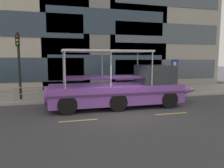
{
  "coord_description": "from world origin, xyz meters",
  "views": [
    {
      "loc": [
        -3.28,
        -10.61,
        2.8
      ],
      "look_at": [
        -0.03,
        1.66,
        1.3
      ],
      "focal_mm": 33.38,
      "sensor_mm": 36.0,
      "label": 1
    }
  ],
  "objects_px": {
    "parking_sign": "(174,70)",
    "traffic_light_pole": "(19,59)",
    "pedestrian_near_bow": "(145,80)",
    "duck_tour_boat": "(125,89)"
  },
  "relations": [
    {
      "from": "traffic_light_pole",
      "to": "pedestrian_near_bow",
      "type": "bearing_deg",
      "value": 1.44
    },
    {
      "from": "traffic_light_pole",
      "to": "duck_tour_boat",
      "type": "bearing_deg",
      "value": -24.86
    },
    {
      "from": "traffic_light_pole",
      "to": "parking_sign",
      "type": "distance_m",
      "value": 11.45
    },
    {
      "from": "duck_tour_boat",
      "to": "traffic_light_pole",
      "type": "bearing_deg",
      "value": 155.14
    },
    {
      "from": "parking_sign",
      "to": "duck_tour_boat",
      "type": "height_order",
      "value": "duck_tour_boat"
    },
    {
      "from": "duck_tour_boat",
      "to": "pedestrian_near_bow",
      "type": "bearing_deg",
      "value": 49.48
    },
    {
      "from": "traffic_light_pole",
      "to": "parking_sign",
      "type": "height_order",
      "value": "traffic_light_pole"
    },
    {
      "from": "parking_sign",
      "to": "duck_tour_boat",
      "type": "bearing_deg",
      "value": -149.57
    },
    {
      "from": "parking_sign",
      "to": "pedestrian_near_bow",
      "type": "xyz_separation_m",
      "value": [
        -2.47,
        0.11,
        -0.75
      ]
    },
    {
      "from": "parking_sign",
      "to": "traffic_light_pole",
      "type": "bearing_deg",
      "value": -179.4
    }
  ]
}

